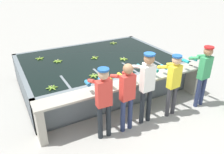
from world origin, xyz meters
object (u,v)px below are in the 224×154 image
(worker_0, at_px, (103,97))
(worker_3, at_px, (173,80))
(worker_2, at_px, (147,81))
(worker_1, at_px, (126,92))
(banana_bunch_floating_4, at_px, (52,88))
(worker_4, at_px, (203,71))
(banana_bunch_floating_7, at_px, (58,61))
(banana_bunch_floating_1, at_px, (95,58))
(banana_bunch_floating_0, at_px, (104,72))
(banana_bunch_floating_3, at_px, (123,59))
(banana_bunch_floating_2, at_px, (40,58))
(knife_0, at_px, (193,66))
(banana_bunch_floating_6, at_px, (113,43))
(banana_bunch_floating_5, at_px, (94,76))

(worker_0, distance_m, worker_3, 1.84)
(worker_0, height_order, worker_2, worker_2)
(worker_1, bearing_deg, banana_bunch_floating_4, 140.92)
(worker_0, xyz_separation_m, worker_3, (1.84, -0.05, -0.03))
(worker_4, distance_m, banana_bunch_floating_7, 4.08)
(banana_bunch_floating_7, bearing_deg, banana_bunch_floating_1, -13.38)
(worker_1, height_order, worker_3, worker_1)
(banana_bunch_floating_4, bearing_deg, banana_bunch_floating_0, 8.70)
(worker_3, distance_m, worker_4, 0.98)
(worker_1, distance_m, banana_bunch_floating_3, 2.15)
(worker_2, xyz_separation_m, banana_bunch_floating_7, (-1.31, 2.61, -0.17))
(worker_3, height_order, banana_bunch_floating_2, worker_3)
(worker_1, height_order, knife_0, worker_1)
(worker_2, xyz_separation_m, banana_bunch_floating_4, (-1.89, 1.05, -0.17))
(worker_3, relative_size, knife_0, 4.84)
(worker_2, bearing_deg, worker_4, -3.73)
(banana_bunch_floating_6, bearing_deg, banana_bunch_floating_5, -128.75)
(worker_2, bearing_deg, worker_0, -179.57)
(worker_4, distance_m, banana_bunch_floating_0, 2.57)
(banana_bunch_floating_3, bearing_deg, knife_0, -43.86)
(banana_bunch_floating_0, height_order, banana_bunch_floating_2, same)
(worker_2, bearing_deg, banana_bunch_floating_3, 74.43)
(worker_0, height_order, worker_4, worker_4)
(worker_3, xyz_separation_m, banana_bunch_floating_2, (-2.47, 3.17, -0.06))
(banana_bunch_floating_3, bearing_deg, worker_0, -131.14)
(worker_4, height_order, knife_0, worker_4)
(worker_0, relative_size, worker_1, 1.00)
(worker_1, xyz_separation_m, banana_bunch_floating_0, (0.11, 1.30, -0.07))
(worker_4, relative_size, banana_bunch_floating_1, 5.95)
(worker_3, xyz_separation_m, banana_bunch_floating_3, (-0.23, 1.89, -0.06))
(worker_2, height_order, worker_3, worker_2)
(banana_bunch_floating_1, bearing_deg, banana_bunch_floating_3, -35.64)
(banana_bunch_floating_2, height_order, banana_bunch_floating_3, same)
(worker_0, distance_m, banana_bunch_floating_3, 2.45)
(worker_3, distance_m, knife_0, 1.33)
(banana_bunch_floating_5, bearing_deg, worker_4, -27.49)
(worker_3, bearing_deg, banana_bunch_floating_1, 111.66)
(banana_bunch_floating_0, xyz_separation_m, banana_bunch_floating_6, (1.49, 2.16, 0.00))
(worker_4, distance_m, banana_bunch_floating_3, 2.29)
(banana_bunch_floating_3, height_order, banana_bunch_floating_7, same)
(banana_bunch_floating_6, bearing_deg, worker_4, -79.13)
(worker_1, bearing_deg, worker_4, -2.04)
(banana_bunch_floating_4, height_order, banana_bunch_floating_7, same)
(worker_2, relative_size, worker_3, 1.10)
(banana_bunch_floating_2, distance_m, knife_0, 4.57)
(worker_0, distance_m, worker_2, 1.10)
(worker_1, relative_size, worker_2, 0.93)
(worker_2, relative_size, banana_bunch_floating_2, 6.40)
(banana_bunch_floating_4, bearing_deg, banana_bunch_floating_2, 85.54)
(worker_3, bearing_deg, worker_4, -3.03)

